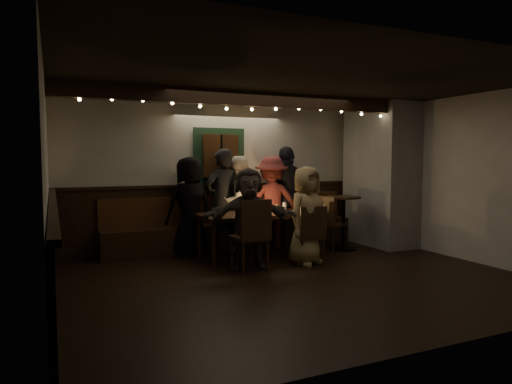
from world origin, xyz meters
name	(u,v)px	position (x,y,z in m)	size (l,w,h in m)	color
room	(309,190)	(1.07, 1.42, 1.07)	(6.02, 5.01, 2.62)	black
dining_table	(261,217)	(0.15, 1.40, 0.66)	(2.03, 0.87, 0.88)	black
chair_near_left	(253,231)	(-0.39, 0.51, 0.59)	(0.50, 0.50, 1.04)	black
chair_near_right	(311,232)	(0.59, 0.55, 0.51)	(0.48, 0.48, 0.90)	black
chair_end	(327,220)	(1.44, 1.42, 0.54)	(0.56, 0.56, 0.95)	black
high_top	(344,216)	(1.74, 1.37, 0.60)	(0.59, 0.59, 0.94)	black
person_a	(190,206)	(-0.87, 2.05, 0.82)	(0.80, 0.52, 1.64)	black
person_b	(222,200)	(-0.29, 2.05, 0.89)	(0.65, 0.42, 1.77)	black
person_c	(237,203)	(0.01, 2.11, 0.83)	(0.80, 0.63, 1.65)	silver
person_d	(272,202)	(0.66, 2.06, 0.82)	(1.06, 0.61, 1.64)	maroon
person_e	(288,196)	(1.01, 2.10, 0.92)	(1.07, 0.45, 1.83)	black
person_f	(249,218)	(-0.35, 0.74, 0.74)	(1.37, 0.44, 1.48)	#413830
person_g	(306,216)	(0.55, 0.64, 0.75)	(0.73, 0.47, 1.49)	tan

